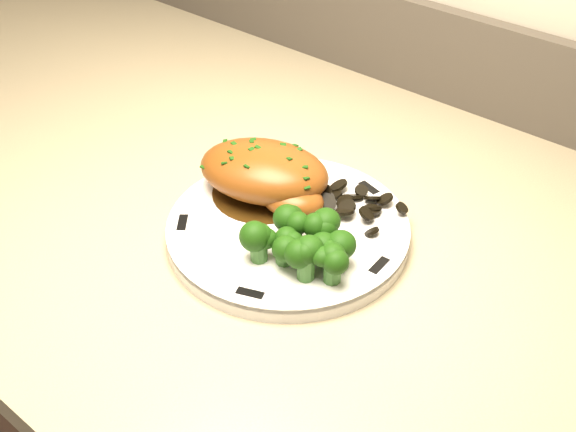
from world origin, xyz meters
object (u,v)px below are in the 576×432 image
Objects in this scene: counter at (141,344)px; plate at (288,230)px; chicken_breast at (267,174)px; broccoli_florets at (304,245)px.

plate is at bearing -5.64° from counter.
chicken_breast is at bearing -1.98° from counter.
counter reaches higher than chicken_breast.
broccoli_florets is (0.10, -0.06, -0.00)m from chicken_breast.
plate is (0.34, -0.03, 0.44)m from counter.
counter is 0.56m from plate.
broccoli_florets is at bearing -9.96° from counter.
broccoli_florets is (0.05, -0.03, 0.03)m from plate.
chicken_breast is (-0.05, 0.02, 0.03)m from plate.
counter is 0.56m from chicken_breast.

